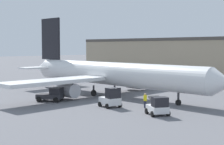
# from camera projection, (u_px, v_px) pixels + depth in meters

# --- Properties ---
(ground_plane) EXTENTS (400.00, 400.00, 0.00)m
(ground_plane) POSITION_uv_depth(u_px,v_px,m) (112.00, 96.00, 52.02)
(ground_plane) COLOR slate
(airplane) EXTENTS (39.83, 34.22, 12.55)m
(airplane) POSITION_uv_depth(u_px,v_px,m) (107.00, 73.00, 52.57)
(airplane) COLOR silver
(airplane) RESTS_ON ground_plane
(ground_crew_worker) EXTENTS (0.41, 0.41, 1.84)m
(ground_crew_worker) POSITION_uv_depth(u_px,v_px,m) (145.00, 100.00, 41.44)
(ground_crew_worker) COLOR #1E2338
(ground_crew_worker) RESTS_ON ground_plane
(baggage_tug) EXTENTS (3.87, 3.49, 1.88)m
(baggage_tug) POSITION_uv_depth(u_px,v_px,m) (52.00, 95.00, 46.63)
(baggage_tug) COLOR #2D2D33
(baggage_tug) RESTS_ON ground_plane
(belt_loader_truck) EXTENTS (3.10, 2.97, 2.06)m
(belt_loader_truck) POSITION_uv_depth(u_px,v_px,m) (158.00, 106.00, 37.07)
(belt_loader_truck) COLOR silver
(belt_loader_truck) RESTS_ON ground_plane
(pushback_tug) EXTENTS (2.75, 2.49, 2.45)m
(pushback_tug) POSITION_uv_depth(u_px,v_px,m) (111.00, 98.00, 42.00)
(pushback_tug) COLOR silver
(pushback_tug) RESTS_ON ground_plane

